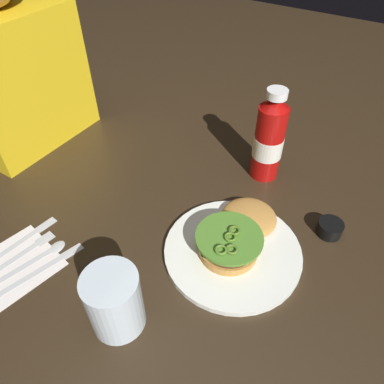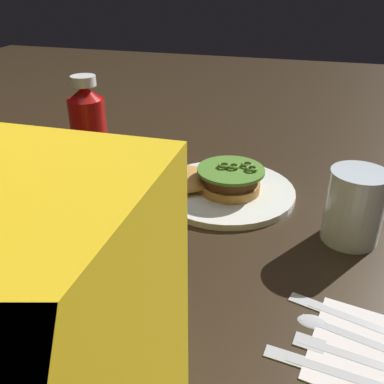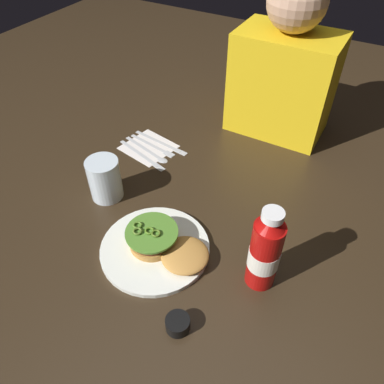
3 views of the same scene
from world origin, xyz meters
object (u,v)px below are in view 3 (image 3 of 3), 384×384
object	(u,v)px
ketchup_bottle	(265,252)
condiment_cup	(178,324)
dinner_plate	(155,248)
napkin	(149,147)
water_glass	(105,179)
burger_sandwich	(164,244)
butter_knife	(144,156)
diner_person	(285,69)
spoon_utensil	(151,152)
steak_knife	(164,143)
fork_utensil	(156,146)

from	to	relation	value
ketchup_bottle	condiment_cup	distance (m)	0.23
dinner_plate	napkin	bearing A→B (deg)	126.39
ketchup_bottle	water_glass	xyz separation A→B (m)	(-0.48, 0.05, -0.04)
water_glass	burger_sandwich	bearing A→B (deg)	-20.23
condiment_cup	butter_knife	bearing A→B (deg)	131.51
napkin	butter_knife	world-z (taller)	butter_knife
condiment_cup	diner_person	bearing A→B (deg)	95.89
dinner_plate	napkin	xyz separation A→B (m)	(-0.25, 0.34, -0.00)
butter_knife	diner_person	world-z (taller)	diner_person
spoon_utensil	steak_knife	bearing A→B (deg)	81.71
burger_sandwich	water_glass	bearing A→B (deg)	159.77
diner_person	butter_knife	bearing A→B (deg)	-129.64
dinner_plate	burger_sandwich	world-z (taller)	burger_sandwich
napkin	burger_sandwich	bearing A→B (deg)	-50.58
napkin	spoon_utensil	xyz separation A→B (m)	(0.03, -0.02, 0.00)
condiment_cup	steak_knife	xyz separation A→B (m)	(-0.37, 0.52, -0.01)
butter_knife	napkin	bearing A→B (deg)	109.36
ketchup_bottle	napkin	world-z (taller)	ketchup_bottle
water_glass	diner_person	distance (m)	0.65
dinner_plate	fork_utensil	xyz separation A→B (m)	(-0.23, 0.35, -0.00)
napkin	butter_knife	size ratio (longest dim) A/B	0.73
napkin	steak_knife	xyz separation A→B (m)	(0.03, 0.04, 0.00)
dinner_plate	diner_person	xyz separation A→B (m)	(0.07, 0.66, 0.21)
condiment_cup	napkin	size ratio (longest dim) A/B	0.34
spoon_utensil	ketchup_bottle	bearing A→B (deg)	-29.43
napkin	dinner_plate	bearing A→B (deg)	-53.61
steak_knife	diner_person	world-z (taller)	diner_person
napkin	butter_knife	distance (m)	0.05
water_glass	fork_utensil	size ratio (longest dim) A/B	0.65
butter_knife	diner_person	bearing A→B (deg)	50.36
burger_sandwich	water_glass	xyz separation A→B (m)	(-0.25, 0.09, 0.03)
burger_sandwich	ketchup_bottle	bearing A→B (deg)	10.24
water_glass	diner_person	bearing A→B (deg)	62.18
water_glass	steak_knife	distance (m)	0.29
water_glass	spoon_utensil	xyz separation A→B (m)	(0.00, 0.22, -0.06)
burger_sandwich	spoon_utensil	world-z (taller)	burger_sandwich
steak_knife	spoon_utensil	bearing A→B (deg)	-98.29
fork_utensil	napkin	bearing A→B (deg)	-152.64
condiment_cup	steak_knife	distance (m)	0.64
ketchup_bottle	burger_sandwich	bearing A→B (deg)	-169.76
spoon_utensil	fork_utensil	world-z (taller)	same
dinner_plate	steak_knife	bearing A→B (deg)	119.68
dinner_plate	condiment_cup	bearing A→B (deg)	-43.61
steak_knife	butter_knife	bearing A→B (deg)	-101.17
dinner_plate	water_glass	size ratio (longest dim) A/B	2.23
fork_utensil	condiment_cup	bearing A→B (deg)	-52.43
dinner_plate	spoon_utensil	world-z (taller)	dinner_plate
steak_knife	diner_person	bearing A→B (deg)	44.17
dinner_plate	butter_knife	bearing A→B (deg)	128.76
burger_sandwich	water_glass	size ratio (longest dim) A/B	1.77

